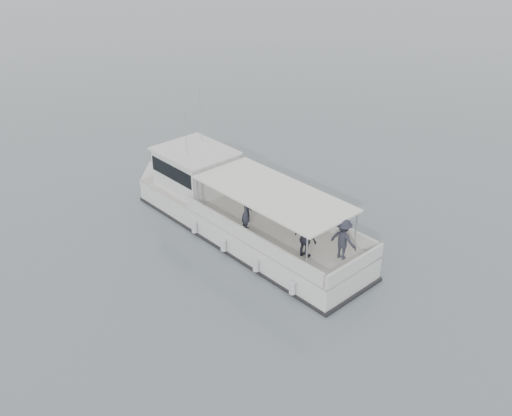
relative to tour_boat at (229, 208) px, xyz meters
The scene contains 2 objects.
ground 3.51m from the tour_boat, ahead, with size 1400.00×1400.00×0.00m, color #525B60.
tour_boat is the anchor object (origin of this frame).
Camera 1 is at (11.05, -17.88, 13.51)m, focal length 40.00 mm.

